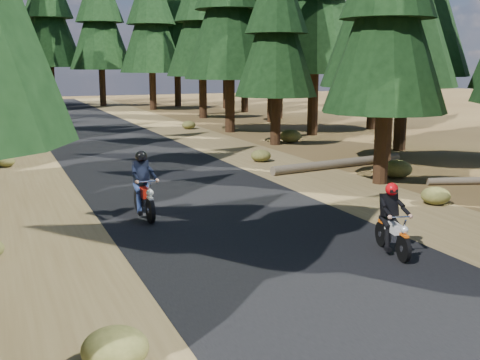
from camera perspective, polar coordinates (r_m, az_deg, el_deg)
name	(u,v)px	position (r m, az deg, el deg)	size (l,w,h in m)	color
ground	(267,243)	(12.90, 2.56, -5.99)	(120.00, 120.00, 0.00)	#483319
road	(194,196)	(17.41, -4.40, -1.49)	(6.00, 100.00, 0.01)	black
shoulder_l	(25,210)	(16.61, -19.67, -2.73)	(3.20, 100.00, 0.01)	brown
shoulder_r	(332,184)	(19.29, 8.69, -0.35)	(3.20, 100.00, 0.01)	brown
log_near	(339,164)	(22.24, 9.38, 1.55)	(0.32, 0.32, 5.92)	#4C4233
understory_shrubs	(214,168)	(20.35, -2.46, 1.11)	(16.76, 31.41, 0.62)	#474C1E
rider_lead	(393,231)	(12.40, 14.28, -4.72)	(0.81, 1.66, 1.43)	silver
rider_follow	(144,196)	(14.99, -9.09, -1.50)	(0.57, 1.85, 1.65)	#A0140A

